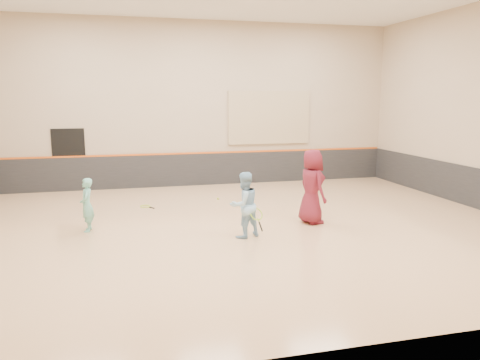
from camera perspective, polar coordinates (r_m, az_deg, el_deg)
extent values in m
cube|color=tan|center=(11.98, -0.73, -6.28)|extent=(15.00, 12.00, 0.20)
cube|color=tan|center=(17.39, -5.40, 9.15)|extent=(15.00, 0.02, 6.00)
cube|color=tan|center=(5.82, 13.15, 7.11)|extent=(15.00, 0.02, 6.00)
cube|color=#232326|center=(17.56, -5.25, 1.29)|extent=(14.90, 0.04, 1.20)
cube|color=#D85914|center=(17.46, -5.28, 3.30)|extent=(14.90, 0.03, 0.06)
cube|color=tan|center=(17.99, 3.58, 7.61)|extent=(3.20, 0.08, 2.00)
cube|color=black|center=(17.40, -20.10, 2.30)|extent=(1.10, 0.05, 2.20)
imported|color=#73C8B7|center=(12.09, -18.16, -2.90)|extent=(0.33, 0.49, 1.33)
imported|color=#9BCDEF|center=(10.97, 0.50, -3.05)|extent=(0.92, 0.83, 1.56)
imported|color=maroon|center=(12.33, 8.76, -0.78)|extent=(0.77, 1.04, 1.95)
sphere|color=yellow|center=(11.52, 0.57, -6.24)|extent=(0.07, 0.07, 0.07)
sphere|color=#C2E134|center=(12.26, 9.26, 0.24)|extent=(0.07, 0.07, 0.07)
sphere|color=#B6D631|center=(15.13, -2.72, -2.28)|extent=(0.07, 0.07, 0.07)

